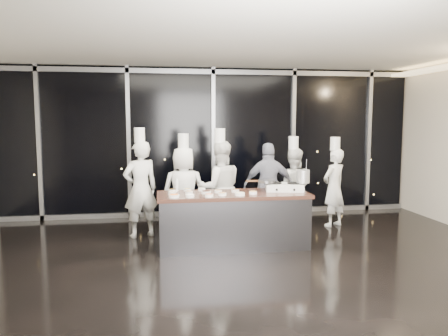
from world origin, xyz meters
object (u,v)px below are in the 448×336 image
object	(u,v)px
stove	(284,187)
chef_side	(334,186)
demo_counter	(233,220)
stock_pot	(303,176)
chef_far_left	(141,188)
frying_pan	(266,181)
chef_left	(184,190)
guest	(269,186)
chef_center	(220,188)
chef_right	(293,187)

from	to	relation	value
stove	chef_side	distance (m)	1.68
demo_counter	stock_pot	size ratio (longest dim) A/B	11.44
stove	chef_far_left	xyz separation A→B (m)	(-2.40, 0.81, -0.08)
demo_counter	stove	xyz separation A→B (m)	(0.89, 0.08, 0.51)
frying_pan	chef_left	xyz separation A→B (m)	(-1.32, 0.73, -0.24)
stock_pot	guest	size ratio (longest dim) A/B	0.13
stock_pot	chef_left	bearing A→B (deg)	156.05
chef_center	chef_right	distance (m)	1.56
demo_counter	chef_left	world-z (taller)	chef_left
stove	guest	bearing A→B (deg)	102.00
chef_left	chef_center	xyz separation A→B (m)	(0.65, -0.02, 0.04)
chef_left	chef_side	size ratio (longest dim) A/B	1.05
stove	chef_left	xyz separation A→B (m)	(-1.63, 0.78, -0.14)
demo_counter	chef_left	bearing A→B (deg)	131.08
chef_center	chef_right	bearing A→B (deg)	-168.93
guest	stove	bearing A→B (deg)	97.34
guest	chef_right	bearing A→B (deg)	-154.47
demo_counter	stock_pot	distance (m)	1.37
chef_left	chef_center	bearing A→B (deg)	178.63
chef_left	chef_right	world-z (taller)	chef_left
demo_counter	stove	distance (m)	1.03
chef_side	demo_counter	bearing A→B (deg)	-3.29
frying_pan	chef_far_left	distance (m)	2.23
chef_center	stock_pot	bearing A→B (deg)	142.91
chef_center	chef_far_left	bearing A→B (deg)	-5.83
stock_pot	chef_left	world-z (taller)	chef_left
stove	chef_side	world-z (taller)	chef_side
stock_pot	stove	bearing A→B (deg)	165.14
chef_side	frying_pan	bearing A→B (deg)	1.05
stove	chef_left	size ratio (longest dim) A/B	0.37
demo_counter	chef_side	world-z (taller)	chef_side
stove	stock_pot	distance (m)	0.36
chef_left	chef_right	bearing A→B (deg)	-169.49
demo_counter	chef_left	xyz separation A→B (m)	(-0.75, 0.86, 0.37)
chef_side	chef_right	bearing A→B (deg)	-39.51
chef_right	chef_center	bearing A→B (deg)	32.38
stove	chef_side	size ratio (longest dim) A/B	0.39
chef_far_left	chef_left	size ratio (longest dim) A/B	1.06
guest	chef_right	xyz separation A→B (m)	(0.53, 0.18, -0.05)
chef_center	chef_side	size ratio (longest dim) A/B	1.10
demo_counter	frying_pan	bearing A→B (deg)	12.47
chef_side	chef_center	bearing A→B (deg)	-23.33
stock_pot	chef_far_left	distance (m)	2.85
stove	chef_right	xyz separation A→B (m)	(0.52, 1.16, -0.18)
chef_left	chef_side	xyz separation A→B (m)	(2.95, 0.25, -0.03)
chef_right	chef_side	bearing A→B (deg)	-172.11
chef_far_left	chef_right	xyz separation A→B (m)	(2.92, 0.35, -0.10)
chef_right	stove	bearing A→B (deg)	83.29
frying_pan	guest	bearing A→B (deg)	83.39
chef_center	guest	xyz separation A→B (m)	(0.97, 0.22, -0.03)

